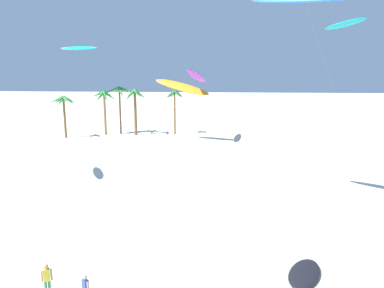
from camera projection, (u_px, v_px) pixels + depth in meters
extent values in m
cylinder|color=brown|center=(65.00, 118.00, 56.65)|extent=(0.35, 0.35, 6.16)
cone|color=#33843D|center=(70.00, 101.00, 56.13)|extent=(2.16, 0.67, 1.65)
cone|color=#33843D|center=(69.00, 100.00, 56.85)|extent=(1.79, 2.10, 1.43)
cone|color=#33843D|center=(65.00, 99.00, 57.09)|extent=(0.97, 2.29, 1.36)
cone|color=#33843D|center=(60.00, 102.00, 56.61)|extent=(1.96, 1.45, 1.93)
cone|color=#33843D|center=(56.00, 100.00, 55.57)|extent=(2.12, 1.79, 1.31)
cone|color=#33843D|center=(59.00, 101.00, 55.19)|extent=(1.13, 2.30, 1.35)
cone|color=#33843D|center=(67.00, 100.00, 55.34)|extent=(2.04, 1.93, 1.13)
cylinder|color=olive|center=(105.00, 113.00, 59.09)|extent=(0.37, 0.37, 6.81)
cone|color=#287533|center=(110.00, 96.00, 58.51)|extent=(2.21, 0.65, 1.83)
cone|color=#287533|center=(108.00, 94.00, 59.46)|extent=(1.28, 2.41, 1.38)
cone|color=#287533|center=(102.00, 95.00, 59.33)|extent=(1.83, 2.13, 1.68)
cone|color=#287533|center=(97.00, 95.00, 58.62)|extent=(2.37, 0.68, 1.44)
cone|color=#287533|center=(100.00, 97.00, 57.81)|extent=(1.52, 2.15, 1.89)
cone|color=#287533|center=(105.00, 96.00, 57.72)|extent=(1.58, 2.18, 1.82)
cylinder|color=brown|center=(120.00, 111.00, 60.19)|extent=(0.29, 0.29, 7.30)
cone|color=#33843D|center=(128.00, 91.00, 59.43)|extent=(2.82, 0.57, 1.38)
cone|color=#33843D|center=(125.00, 91.00, 60.66)|extent=(1.69, 2.77, 1.50)
cone|color=#33843D|center=(115.00, 90.00, 60.54)|extent=(2.35, 2.43, 1.34)
cone|color=#33843D|center=(111.00, 91.00, 59.01)|extent=(2.76, 1.80, 1.35)
cone|color=#33843D|center=(121.00, 93.00, 58.53)|extent=(1.77, 2.61, 1.91)
cylinder|color=brown|center=(175.00, 113.00, 59.69)|extent=(0.29, 0.29, 6.88)
cone|color=#23662D|center=(179.00, 95.00, 59.11)|extent=(1.85, 0.70, 1.59)
cone|color=#23662D|center=(178.00, 94.00, 59.66)|extent=(1.67, 1.82, 1.38)
cone|color=#23662D|center=(174.00, 93.00, 59.88)|extent=(1.07, 2.00, 1.33)
cone|color=#23662D|center=(171.00, 95.00, 59.50)|extent=(1.82, 1.36, 1.66)
cone|color=#23662D|center=(170.00, 95.00, 58.97)|extent=(1.89, 1.03, 1.60)
cone|color=#23662D|center=(172.00, 95.00, 58.40)|extent=(1.12, 1.95, 1.51)
cone|color=#23662D|center=(178.00, 94.00, 58.45)|extent=(1.69, 1.80, 1.39)
cylinder|color=brown|center=(135.00, 113.00, 58.92)|extent=(0.43, 0.43, 7.04)
cone|color=#287533|center=(141.00, 95.00, 58.15)|extent=(2.32, 0.88, 1.84)
cone|color=#287533|center=(138.00, 94.00, 59.24)|extent=(1.30, 2.36, 1.74)
cone|color=#287533|center=(131.00, 94.00, 58.99)|extent=(2.21, 1.85, 1.67)
cone|color=#287533|center=(130.00, 96.00, 57.88)|extent=(2.02, 1.77, 2.01)
cone|color=#287533|center=(137.00, 93.00, 57.25)|extent=(1.58, 2.43, 1.24)
ellipsoid|color=#19B2B7|center=(346.00, 24.00, 59.17)|extent=(6.27, 1.85, 2.48)
ellipsoid|color=orange|center=(346.00, 24.00, 59.16)|extent=(6.19, 1.38, 1.90)
cylinder|color=#4C4C51|center=(353.00, 80.00, 59.35)|extent=(2.79, 3.05, 17.15)
ellipsoid|color=orange|center=(182.00, 87.00, 52.56)|extent=(8.08, 2.96, 3.05)
ellipsoid|color=purple|center=(182.00, 87.00, 52.56)|extent=(7.92, 2.35, 2.36)
cylinder|color=#4C4C51|center=(166.00, 118.00, 50.89)|extent=(3.78, 5.36, 7.75)
cylinder|color=#4C4C51|center=(343.00, 119.00, 22.63)|extent=(3.69, 9.01, 15.14)
ellipsoid|color=#19B2B7|center=(79.00, 48.00, 55.91)|extent=(5.34, 2.81, 1.00)
ellipsoid|color=yellow|center=(79.00, 48.00, 55.91)|extent=(5.17, 1.91, 0.56)
cylinder|color=#4C4C51|center=(83.00, 95.00, 53.74)|extent=(2.98, 7.03, 13.24)
ellipsoid|color=purple|center=(197.00, 76.00, 52.49)|extent=(2.79, 7.92, 2.59)
ellipsoid|color=yellow|center=(197.00, 76.00, 52.48)|extent=(2.33, 8.05, 2.13)
cylinder|color=#4C4C51|center=(190.00, 112.00, 50.40)|extent=(1.53, 6.35, 9.26)
ellipsoid|color=black|center=(304.00, 273.00, 19.46)|extent=(2.67, 3.55, 0.32)
ellipsoid|color=red|center=(304.00, 273.00, 19.46)|extent=(1.74, 1.84, 0.19)
cube|color=yellow|center=(47.00, 275.00, 17.45)|extent=(0.36, 0.31, 0.59)
cylinder|color=tan|center=(51.00, 275.00, 17.54)|extent=(0.09, 0.09, 0.56)
cylinder|color=tan|center=(42.00, 277.00, 17.38)|extent=(0.09, 0.09, 0.56)
sphere|color=tan|center=(46.00, 266.00, 17.37)|extent=(0.21, 0.21, 0.21)
cube|color=#2D4CA5|center=(85.00, 286.00, 16.61)|extent=(0.36, 0.35, 0.54)
cylinder|color=tan|center=(83.00, 284.00, 16.77)|extent=(0.09, 0.09, 0.56)
cylinder|color=tan|center=(88.00, 288.00, 16.48)|extent=(0.09, 0.09, 0.56)
sphere|color=tan|center=(85.00, 277.00, 16.53)|extent=(0.21, 0.21, 0.21)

